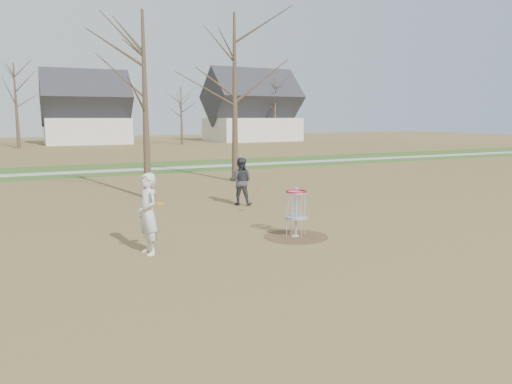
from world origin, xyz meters
The scene contains 11 objects.
ground centered at (0.00, 0.00, 0.00)m, with size 160.00×160.00×0.00m, color brown.
green_band centered at (0.00, 21.00, 0.01)m, with size 160.00×8.00×0.01m, color #2D5119.
footpath centered at (0.00, 20.00, 0.01)m, with size 160.00×1.50×0.01m, color #9E9E99.
dirt_circle centered at (0.00, 0.00, 0.01)m, with size 1.80×1.80×0.01m, color #47331E.
player_standing centered at (-4.12, 0.08, 1.00)m, with size 0.73×0.48×1.99m, color silver.
player_throwing centered at (0.77, 5.37, 0.91)m, with size 0.88×0.69×1.81m, color #323337.
disc_grounded centered at (-0.01, 0.03, 0.02)m, with size 0.22×0.22×0.02m, color silver.
discs_in_play centered at (-1.57, 1.67, 1.05)m, with size 4.63×3.62×0.45m.
disc_golf_basket centered at (0.00, 0.00, 0.91)m, with size 0.64×0.64×1.35m.
bare_trees centered at (1.78, 35.79, 5.35)m, with size 52.62×44.98×9.00m.
houses_row centered at (4.32, 52.56, 3.52)m, with size 56.51×10.01×7.26m.
Camera 1 is at (-7.05, -11.69, 3.31)m, focal length 35.00 mm.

